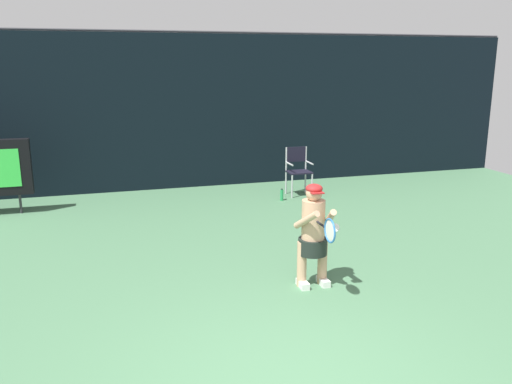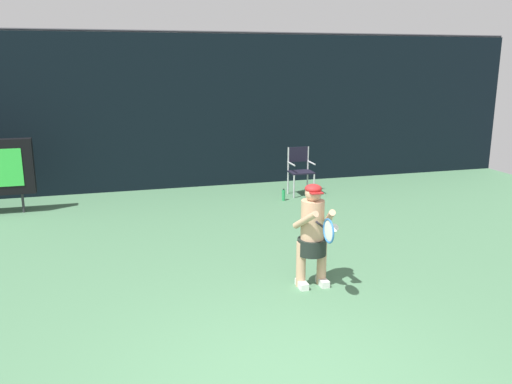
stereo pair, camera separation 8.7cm
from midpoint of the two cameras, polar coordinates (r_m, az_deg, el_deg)
The scene contains 5 objects.
backdrop_screen at distance 12.66m, azimuth -9.07°, elevation 8.46°, with size 18.00×0.12×3.66m.
umpire_chair at distance 12.07m, azimuth 4.98°, elevation 2.60°, with size 0.52×0.44×1.08m.
water_bottle at distance 11.61m, azimuth 3.20°, elevation -0.33°, with size 0.07×0.07×0.27m.
tennis_player at distance 7.11m, azimuth 6.45°, elevation -4.34°, with size 0.53×0.61×1.41m.
tennis_racket at distance 6.60m, azimuth 8.11°, elevation -4.11°, with size 0.03×0.60×0.31m.
Camera 2 is at (-1.46, -4.03, 2.96)m, focal length 37.18 mm.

